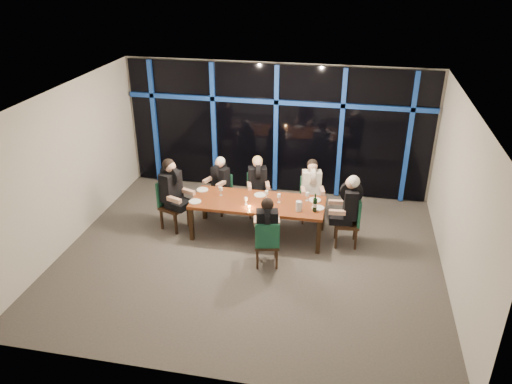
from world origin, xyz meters
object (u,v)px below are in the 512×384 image
chair_far_right (310,196)px  diner_far_right (312,182)px  diner_near_mid (267,221)px  chair_end_right (351,219)px  diner_end_left (172,184)px  chair_far_left (222,191)px  wine_bottle (315,205)px  water_pitcher (299,206)px  chair_far_mid (257,192)px  diner_far_left (219,177)px  dining_table (258,204)px  chair_end_left (170,202)px  diner_far_mid (258,178)px  diner_end_right (349,200)px  chair_near_mid (267,242)px

chair_far_right → diner_far_right: bearing=-90.0°
chair_far_right → diner_near_mid: diner_near_mid is taller
chair_end_right → diner_end_left: size_ratio=0.99×
chair_far_left → wine_bottle: bearing=-3.3°
water_pitcher → diner_far_right: bearing=76.7°
chair_far_mid → diner_far_left: 0.87m
dining_table → chair_end_left: chair_end_left is taller
chair_far_mid → wine_bottle: 1.74m
diner_far_left → diner_end_left: 1.13m
diner_far_mid → diner_end_right: bearing=-39.5°
chair_far_mid → diner_end_right: 2.17m
chair_far_right → chair_near_mid: bearing=-118.6°
chair_far_left → diner_far_left: bearing=-90.0°
chair_far_mid → diner_near_mid: size_ratio=1.02×
diner_far_left → water_pitcher: diner_far_left is taller
chair_far_mid → diner_end_left: (-1.54, -0.95, 0.47)m
chair_far_left → chair_end_right: (2.78, -0.86, 0.07)m
chair_end_right → diner_far_left: size_ratio=1.17×
diner_far_mid → chair_far_right: bearing=-12.3°
chair_far_right → chair_end_left: 2.90m
chair_far_mid → chair_end_right: chair_end_right is taller
dining_table → diner_near_mid: size_ratio=2.88×
chair_near_mid → diner_near_mid: diner_near_mid is taller
diner_far_left → diner_far_right: size_ratio=0.93×
diner_end_right → diner_end_left: bearing=-94.1°
dining_table → wine_bottle: wine_bottle is taller
chair_end_right → diner_far_mid: bearing=-117.2°
diner_near_mid → wine_bottle: (0.77, 0.79, 0.00)m
chair_far_mid → diner_far_mid: (0.02, -0.07, 0.37)m
chair_end_right → diner_near_mid: diner_near_mid is taller
chair_far_right → chair_end_left: chair_end_left is taller
chair_near_mid → chair_end_left: bearing=-37.6°
chair_far_mid → chair_end_left: 1.86m
chair_end_right → diner_far_right: size_ratio=1.10×
diner_far_right → chair_far_mid: bearing=164.1°
chair_end_right → chair_far_mid: bearing=-118.8°
chair_near_mid → dining_table: bearing=-82.8°
wine_bottle → water_pitcher: (-0.30, -0.05, -0.04)m
dining_table → diner_far_left: diner_far_left is taller
dining_table → chair_far_right: chair_far_right is taller
chair_near_mid → diner_far_mid: (-0.54, 1.87, 0.36)m
diner_end_left → chair_near_mid: bearing=-94.0°
dining_table → chair_far_mid: size_ratio=2.83×
water_pitcher → diner_near_mid: bearing=-127.7°
diner_end_right → wine_bottle: (-0.61, -0.18, -0.06)m
chair_far_left → wine_bottle: size_ratio=2.41×
chair_far_mid → diner_far_mid: 0.37m
chair_far_mid → chair_far_left: bearing=166.1°
diner_far_left → diner_near_mid: size_ratio=0.94×
chair_far_mid → chair_near_mid: 2.03m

